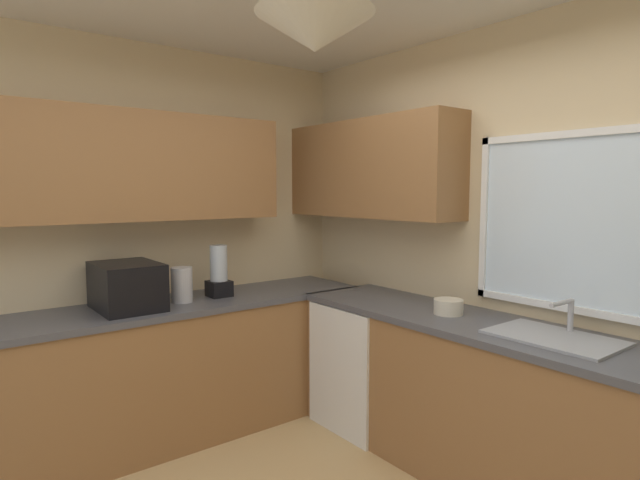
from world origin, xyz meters
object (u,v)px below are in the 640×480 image
at_px(dishwasher, 369,363).
at_px(kettle, 182,285).
at_px(microwave, 127,286).
at_px(blender_appliance, 219,273).
at_px(bowl, 448,307).
at_px(sink_assembly, 555,337).

distance_m(dishwasher, kettle, 1.40).
relative_size(microwave, blender_appliance, 1.33).
bearing_deg(dishwasher, bowl, 2.62).
xyz_separation_m(microwave, bowl, (1.32, 1.48, -0.10)).
height_order(sink_assembly, blender_appliance, blender_appliance).
bearing_deg(microwave, dishwasher, 65.51).
height_order(dishwasher, sink_assembly, sink_assembly).
xyz_separation_m(kettle, bowl, (1.30, 1.13, -0.07)).
distance_m(kettle, sink_assembly, 2.26).
height_order(kettle, blender_appliance, blender_appliance).
xyz_separation_m(kettle, blender_appliance, (-0.02, 0.28, 0.05)).
xyz_separation_m(dishwasher, kettle, (-0.64, -1.10, 0.59)).
relative_size(microwave, kettle, 2.06).
height_order(dishwasher, kettle, kettle).
relative_size(sink_assembly, bowl, 3.45).
bearing_deg(blender_appliance, microwave, -90.00).
distance_m(sink_assembly, blender_appliance, 2.15).
distance_m(dishwasher, bowl, 0.84).
bearing_deg(dishwasher, sink_assembly, 1.59).
bearing_deg(bowl, kettle, -138.92).
height_order(microwave, sink_assembly, microwave).
distance_m(microwave, blender_appliance, 0.63).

